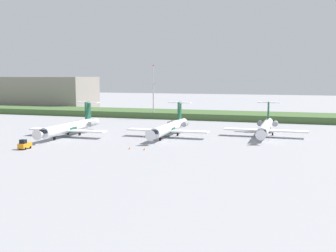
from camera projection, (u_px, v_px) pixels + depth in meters
ground_plane at (186, 128)px, 132.24m from camera, size 500.00×500.00×0.00m
grass_berm at (208, 115)px, 163.56m from camera, size 320.00×20.00×2.46m
regional_jet_nearest at (70, 127)px, 114.70m from camera, size 22.81×31.00×9.00m
regional_jet_second at (169, 127)px, 113.77m from camera, size 22.81×31.00×9.00m
regional_jet_third at (266, 127)px, 114.59m from camera, size 22.81×31.00×9.00m
antenna_mast at (153, 97)px, 159.41m from camera, size 4.40×0.50×21.04m
distant_hangar at (48, 93)px, 212.26m from camera, size 47.30×24.70×16.28m
baggage_tug at (24, 145)px, 94.32m from camera, size 1.72×3.20×2.30m
safety_cone_front_marker at (130, 148)px, 94.15m from camera, size 0.44×0.44×0.55m
safety_cone_mid_marker at (144, 149)px, 93.19m from camera, size 0.44×0.44×0.55m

